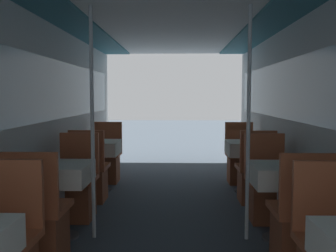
{
  "coord_description": "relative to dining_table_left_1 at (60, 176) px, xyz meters",
  "views": [
    {
      "loc": [
        0.08,
        -0.86,
        1.39
      ],
      "look_at": [
        -0.03,
        3.0,
        1.07
      ],
      "focal_mm": 40.0,
      "sensor_mm": 36.0,
      "label": 1
    }
  ],
  "objects": [
    {
      "name": "wall_left",
      "position": [
        -0.37,
        0.14,
        0.56
      ],
      "size": [
        0.05,
        8.45,
        2.23
      ],
      "color": "silver",
      "rests_on": "ground_plane"
    },
    {
      "name": "wall_right",
      "position": [
        2.51,
        0.14,
        0.56
      ],
      "size": [
        0.05,
        8.45,
        2.23
      ],
      "color": "silver",
      "rests_on": "ground_plane"
    },
    {
      "name": "ceiling_panel",
      "position": [
        1.07,
        0.14,
        1.67
      ],
      "size": [
        2.88,
        8.45,
        0.07
      ],
      "color": "white",
      "rests_on": "wall_left"
    },
    {
      "name": "dining_table_left_1",
      "position": [
        0.0,
        0.0,
        0.0
      ],
      "size": [
        0.58,
        0.58,
        0.73
      ],
      "color": "#4C4C51",
      "rests_on": "ground_plane"
    },
    {
      "name": "chair_left_near_1",
      "position": [
        0.0,
        -0.56,
        -0.31
      ],
      "size": [
        0.45,
        0.45,
        0.96
      ],
      "color": "brown",
      "rests_on": "ground_plane"
    },
    {
      "name": "chair_left_far_1",
      "position": [
        0.0,
        0.56,
        -0.31
      ],
      "size": [
        0.45,
        0.45,
        0.96
      ],
      "rotation": [
        0.0,
        0.0,
        3.14
      ],
      "color": "brown",
      "rests_on": "ground_plane"
    },
    {
      "name": "support_pole_left_1",
      "position": [
        0.33,
        0.0,
        0.51
      ],
      "size": [
        0.04,
        0.04,
        2.23
      ],
      "color": "silver",
      "rests_on": "ground_plane"
    },
    {
      "name": "dining_table_left_2",
      "position": [
        0.0,
        1.8,
        0.0
      ],
      "size": [
        0.58,
        0.58,
        0.73
      ],
      "color": "#4C4C51",
      "rests_on": "ground_plane"
    },
    {
      "name": "chair_left_near_2",
      "position": [
        0.0,
        1.24,
        -0.31
      ],
      "size": [
        0.45,
        0.45,
        0.96
      ],
      "color": "brown",
      "rests_on": "ground_plane"
    },
    {
      "name": "chair_left_far_2",
      "position": [
        0.0,
        2.36,
        -0.31
      ],
      "size": [
        0.45,
        0.45,
        0.96
      ],
      "rotation": [
        0.0,
        0.0,
        3.14
      ],
      "color": "brown",
      "rests_on": "ground_plane"
    },
    {
      "name": "dining_table_right_1",
      "position": [
        2.14,
        0.0,
        0.0
      ],
      "size": [
        0.58,
        0.58,
        0.73
      ],
      "color": "#4C4C51",
      "rests_on": "ground_plane"
    },
    {
      "name": "chair_right_near_1",
      "position": [
        2.14,
        -0.56,
        -0.31
      ],
      "size": [
        0.45,
        0.45,
        0.96
      ],
      "color": "brown",
      "rests_on": "ground_plane"
    },
    {
      "name": "chair_right_far_1",
      "position": [
        2.14,
        0.56,
        -0.31
      ],
      "size": [
        0.45,
        0.45,
        0.96
      ],
      "rotation": [
        0.0,
        0.0,
        3.14
      ],
      "color": "brown",
      "rests_on": "ground_plane"
    },
    {
      "name": "support_pole_right_1",
      "position": [
        1.81,
        0.0,
        0.51
      ],
      "size": [
        0.04,
        0.04,
        2.23
      ],
      "color": "silver",
      "rests_on": "ground_plane"
    },
    {
      "name": "dining_table_right_2",
      "position": [
        2.14,
        1.8,
        0.0
      ],
      "size": [
        0.58,
        0.58,
        0.73
      ],
      "color": "#4C4C51",
      "rests_on": "ground_plane"
    },
    {
      "name": "chair_right_near_2",
      "position": [
        2.14,
        1.24,
        -0.31
      ],
      "size": [
        0.45,
        0.45,
        0.96
      ],
      "color": "brown",
      "rests_on": "ground_plane"
    },
    {
      "name": "chair_right_far_2",
      "position": [
        2.14,
        2.36,
        -0.31
      ],
      "size": [
        0.45,
        0.45,
        0.96
      ],
      "rotation": [
        0.0,
        0.0,
        3.14
      ],
      "color": "brown",
      "rests_on": "ground_plane"
    }
  ]
}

